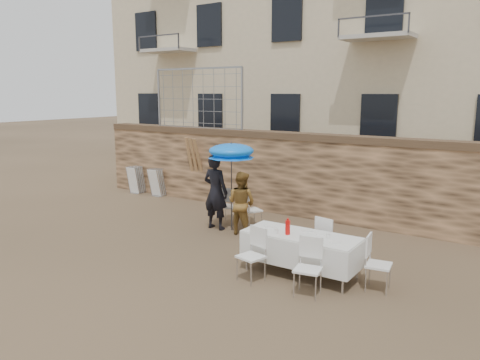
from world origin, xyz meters
The scene contains 17 objects.
ground centered at (0.00, 0.00, 0.00)m, with size 80.00×80.00×0.00m, color brown.
stone_wall centered at (0.00, 5.00, 1.10)m, with size 13.00×0.50×2.20m, color brown.
chain_link_fence centered at (-3.00, 5.00, 3.10)m, with size 3.20×0.06×1.80m, color gray, non-canonical shape.
man_suit centered at (-0.63, 2.68, 0.92)m, with size 0.67×0.44×1.85m, color black.
woman_dress centered at (0.12, 2.68, 0.75)m, with size 0.73×0.57×1.49m, color #AF7C35.
umbrella centered at (-0.23, 2.78, 1.88)m, with size 1.12×1.12×1.99m.
couple_chair_left centered at (-0.63, 3.23, 0.48)m, with size 0.48×0.48×0.96m, color white, non-canonical shape.
couple_chair_right centered at (0.07, 3.23, 0.48)m, with size 0.48×0.48×0.96m, color white, non-canonical shape.
banquet_table centered at (2.43, 1.17, 0.73)m, with size 2.10×0.85×0.78m.
soda_bottle centered at (2.23, 1.02, 0.91)m, with size 0.09×0.09×0.26m, color red.
table_chair_front_left centered at (1.83, 0.42, 0.48)m, with size 0.48×0.48×0.96m, color white, non-canonical shape.
table_chair_front_right centered at (2.93, 0.42, 0.48)m, with size 0.48×0.48×0.96m, color white, non-canonical shape.
table_chair_back centered at (2.63, 1.97, 0.48)m, with size 0.48×0.48×0.96m, color white, non-canonical shape.
table_chair_side centered at (3.83, 1.27, 0.48)m, with size 0.48×0.48×0.96m, color white, non-canonical shape.
chair_stack_left centered at (-5.28, 4.67, 0.46)m, with size 0.46×0.47×0.92m, color white, non-canonical shape.
chair_stack_right centered at (-4.38, 4.67, 0.46)m, with size 0.46×0.40×0.92m, color white, non-canonical shape.
wood_planks centered at (-2.78, 4.74, 1.00)m, with size 0.70×0.20×2.00m, color #A37749, non-canonical shape.
Camera 1 is at (6.02, -6.21, 3.31)m, focal length 35.00 mm.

